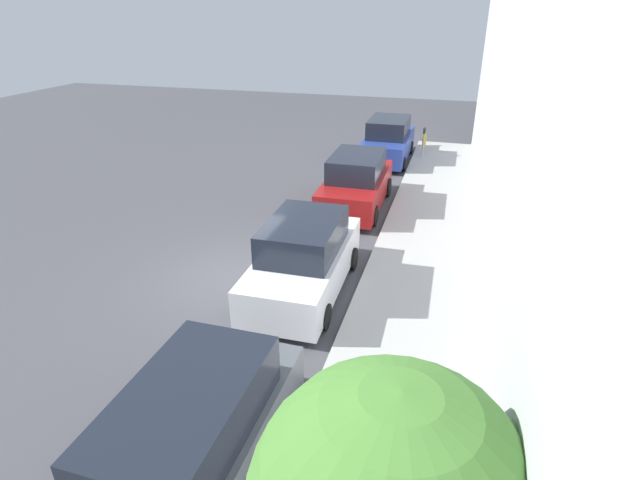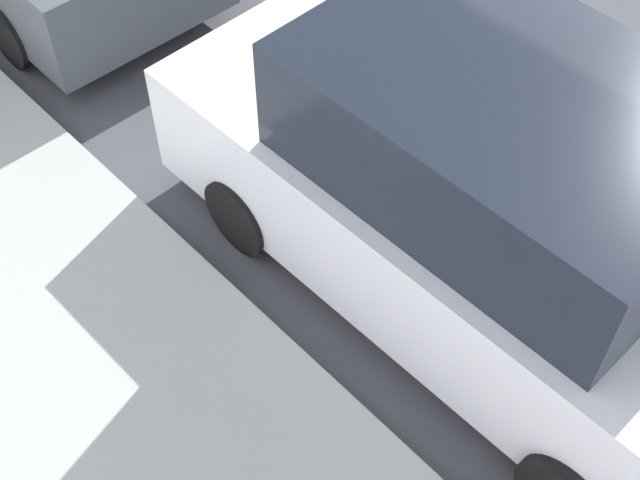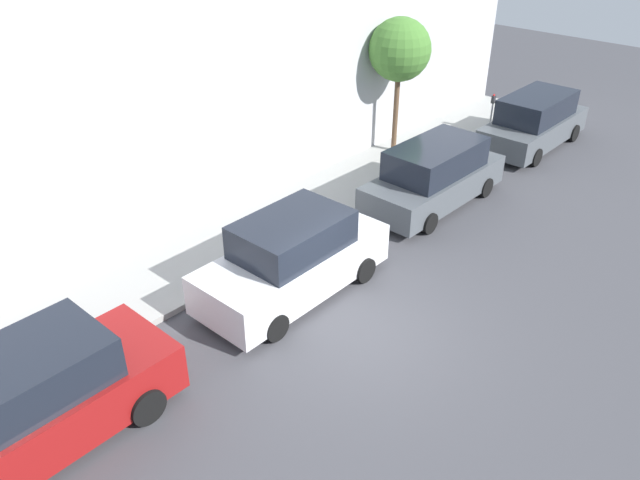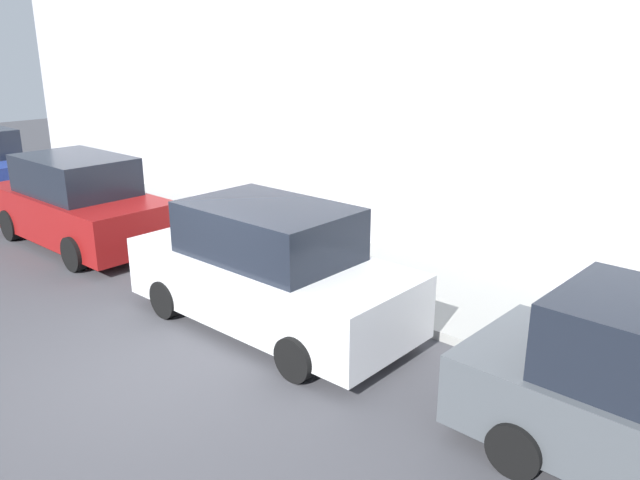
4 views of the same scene
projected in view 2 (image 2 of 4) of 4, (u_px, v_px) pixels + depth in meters
name	position (u px, v px, depth m)	size (l,w,h in m)	color
parked_suv_third	(491.00, 204.00, 5.83)	(2.08, 4.83, 1.98)	silver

